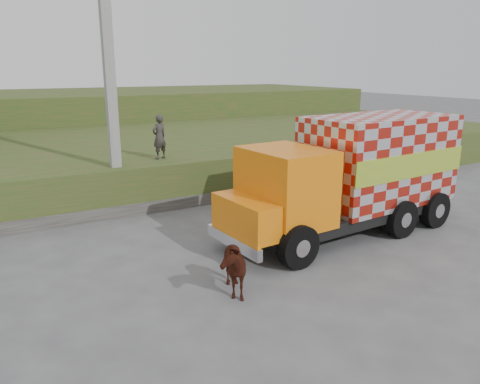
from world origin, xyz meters
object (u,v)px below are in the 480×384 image
utility_pole (110,82)px  cargo_truck (354,174)px  pedestrian (159,137)px  cow (229,265)px

utility_pole → cargo_truck: utility_pole is taller
cargo_truck → pedestrian: 6.64m
cow → cargo_truck: bearing=34.3°
utility_pole → pedestrian: utility_pole is taller
cargo_truck → pedestrian: cargo_truck is taller
cargo_truck → pedestrian: (-3.60, 5.55, 0.60)m
utility_pole → cow: 7.45m
cow → pedestrian: size_ratio=0.94×
cargo_truck → cow: (-4.78, -1.60, -1.06)m
utility_pole → pedestrian: bearing=19.0°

